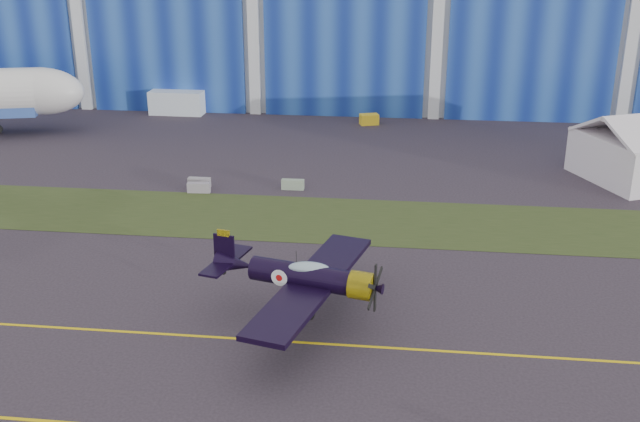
# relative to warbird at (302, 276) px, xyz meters

# --- Properties ---
(ground) EXTENTS (260.00, 260.00, 0.00)m
(ground) POSITION_rel_warbird_xyz_m (-13.13, 2.70, -3.04)
(ground) COLOR #362C36
(ground) RESTS_ON ground
(grass_median) EXTENTS (260.00, 10.00, 0.02)m
(grass_median) POSITION_rel_warbird_xyz_m (-13.13, 16.70, -3.02)
(grass_median) COLOR #475128
(grass_median) RESTS_ON ground
(taxiway_centreline) EXTENTS (200.00, 0.20, 0.02)m
(taxiway_centreline) POSITION_rel_warbird_xyz_m (-13.13, -2.30, -3.03)
(taxiway_centreline) COLOR yellow
(taxiway_centreline) RESTS_ON ground
(warbird) EXTENTS (14.81, 16.57, 4.20)m
(warbird) POSITION_rel_warbird_xyz_m (0.00, 0.00, 0.00)
(warbird) COLOR black
(warbird) RESTS_ON ground
(shipping_container) EXTENTS (6.68, 2.75, 2.88)m
(shipping_container) POSITION_rel_warbird_xyz_m (-22.83, 50.58, -1.60)
(shipping_container) COLOR white
(shipping_container) RESTS_ON ground
(tug) EXTENTS (2.43, 1.93, 1.24)m
(tug) POSITION_rel_warbird_xyz_m (1.26, 47.99, -2.42)
(tug) COLOR yellow
(tug) RESTS_ON ground
(barrier_a) EXTENTS (2.04, 0.73, 0.90)m
(barrier_a) POSITION_rel_warbird_xyz_m (-12.23, 21.87, -2.59)
(barrier_a) COLOR gray
(barrier_a) RESTS_ON ground
(barrier_b) EXTENTS (2.01, 0.63, 0.90)m
(barrier_b) POSITION_rel_warbird_xyz_m (-12.56, 23.23, -2.59)
(barrier_b) COLOR gray
(barrier_b) RESTS_ON ground
(barrier_c) EXTENTS (2.00, 0.61, 0.90)m
(barrier_c) POSITION_rel_warbird_xyz_m (-4.17, 23.69, -2.59)
(barrier_c) COLOR gray
(barrier_c) RESTS_ON ground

